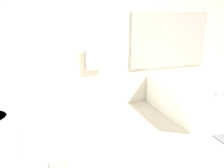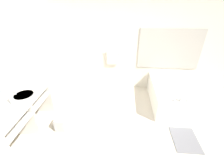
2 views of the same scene
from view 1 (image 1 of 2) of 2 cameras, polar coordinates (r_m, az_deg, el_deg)
wall_back_with_blinds at (r=4.72m, az=-0.28°, el=10.55°), size 7.40×0.13×2.70m
bathtub at (r=4.82m, az=17.13°, el=-2.79°), size 0.95×1.55×0.68m
waste_bin at (r=3.03m, az=-12.16°, el=-18.08°), size 0.22×0.22×0.29m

